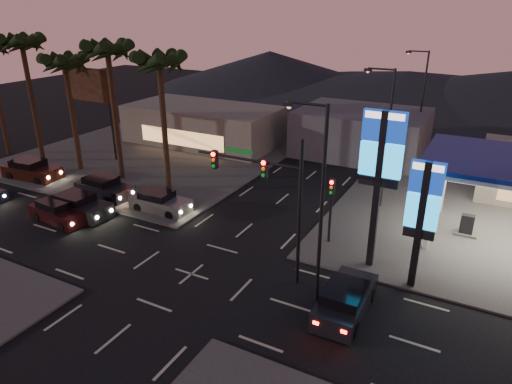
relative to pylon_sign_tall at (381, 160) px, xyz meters
The scene contains 24 objects.
ground 11.97m from the pylon_sign_tall, 147.09° to the right, with size 140.00×140.00×0.00m, color black.
corner_lot_nw 27.40m from the pylon_sign_tall, 156.80° to the left, with size 24.00×24.00×0.12m, color #47443F.
pylon_sign_tall is the anchor object (origin of this frame).
pylon_sign_short 3.20m from the pylon_sign_tall, 21.80° to the right, with size 1.60×0.35×7.00m.
traffic_signal_mast 6.02m from the pylon_sign_tall, 143.48° to the right, with size 6.10×0.39×8.00m.
pedestal_signal 4.82m from the pylon_sign_tall, 153.73° to the left, with size 0.32×0.39×4.30m.
streetlight_near 4.86m from the pylon_sign_tall, 110.76° to the right, with size 2.14×0.25×10.00m.
streetlight_mid 8.70m from the pylon_sign_tall, 101.35° to the left, with size 2.14×0.25×10.00m.
streetlight_far 22.57m from the pylon_sign_tall, 94.34° to the left, with size 2.14×0.25×10.00m.
palm_a 18.21m from the pylon_sign_tall, 167.12° to the left, with size 4.41×4.41×10.86m.
palm_b 23.13m from the pylon_sign_tall, 169.92° to the left, with size 4.41×4.41×11.46m.
palm_c 27.90m from the pylon_sign_tall, behind, with size 4.41×4.41×10.26m.
palm_d 32.96m from the pylon_sign_tall, behind, with size 4.41×4.41×11.66m.
billboard 29.95m from the pylon_sign_tall, 165.50° to the left, with size 6.00×0.30×8.50m.
building_far_west 28.25m from the pylon_sign_tall, 143.75° to the left, with size 16.00×8.00×4.00m, color #726B5B.
building_far_mid 21.91m from the pylon_sign_tall, 107.59° to the left, with size 12.00×9.00×4.40m, color #4C4C51.
hill_left 64.06m from the pylon_sign_tall, 121.58° to the left, with size 40.00×40.00×6.00m, color black.
hill_center 55.33m from the pylon_sign_tall, 98.86° to the left, with size 60.00×60.00×4.00m, color black.
car_lane_a_front 20.96m from the pylon_sign_tall, behind, with size 4.95×2.13×1.60m.
car_lane_a_mid 21.67m from the pylon_sign_tall, 168.33° to the right, with size 4.71×2.32×1.49m.
car_lane_b_front 16.43m from the pylon_sign_tall, behind, with size 4.59×1.99×1.48m.
car_lane_b_mid 21.68m from the pylon_sign_tall, behind, with size 4.95×2.31×1.58m.
car_lane_b_rear 29.88m from the pylon_sign_tall, behind, with size 5.27×2.53×1.67m.
suv_station 7.43m from the pylon_sign_tall, 89.09° to the right, with size 2.10×4.76×1.58m.
Camera 1 is at (13.37, -17.46, 13.90)m, focal length 32.00 mm.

